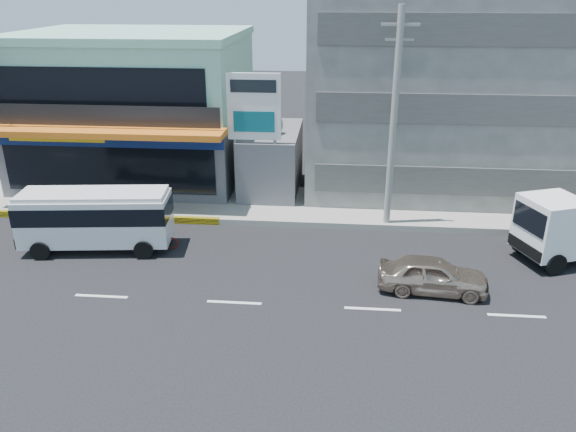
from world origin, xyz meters
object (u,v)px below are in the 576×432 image
(shop_building, at_px, (138,111))
(billboard, at_px, (254,115))
(motorcycle_rider, at_px, (159,236))
(utility_pole_near, at_px, (394,121))
(concrete_building, at_px, (458,58))
(minibus, at_px, (95,215))
(sedan, at_px, (433,275))
(satellite_dish, at_px, (269,133))

(shop_building, relative_size, billboard, 1.80)
(motorcycle_rider, bearing_deg, utility_pole_near, 18.62)
(utility_pole_near, xyz_separation_m, motorcycle_rider, (-10.00, -3.37, -4.47))
(billboard, distance_m, motorcycle_rider, 7.55)
(concrete_building, relative_size, utility_pole_near, 1.60)
(minibus, height_order, sedan, minibus)
(motorcycle_rider, bearing_deg, satellite_dish, 60.15)
(concrete_building, distance_m, sedan, 15.15)
(minibus, bearing_deg, satellite_dish, 46.64)
(satellite_dish, bearing_deg, billboard, -105.52)
(billboard, height_order, motorcycle_rider, billboard)
(concrete_building, bearing_deg, utility_pole_near, -117.76)
(shop_building, distance_m, motorcycle_rider, 11.19)
(motorcycle_rider, bearing_deg, shop_building, 111.97)
(shop_building, height_order, billboard, shop_building)
(shop_building, xyz_separation_m, sedan, (15.28, -12.45, -3.31))
(billboard, relative_size, minibus, 1.06)
(concrete_building, distance_m, motorcycle_rider, 18.87)
(billboard, bearing_deg, motorcycle_rider, -124.10)
(satellite_dish, relative_size, sedan, 0.37)
(shop_building, bearing_deg, minibus, -82.42)
(billboard, bearing_deg, sedan, -44.71)
(utility_pole_near, xyz_separation_m, minibus, (-12.67, -3.46, -3.57))
(minibus, relative_size, motorcycle_rider, 3.15)
(sedan, relative_size, motorcycle_rider, 1.96)
(satellite_dish, bearing_deg, utility_pole_near, -30.96)
(utility_pole_near, bearing_deg, minibus, -164.71)
(sedan, bearing_deg, shop_building, 55.81)
(concrete_building, distance_m, billboard, 12.17)
(billboard, relative_size, utility_pole_near, 0.69)
(billboard, bearing_deg, minibus, -139.53)
(utility_pole_near, height_order, sedan, utility_pole_near)
(satellite_dish, distance_m, motorcycle_rider, 8.54)
(satellite_dish, bearing_deg, sedan, -52.54)
(shop_building, height_order, utility_pole_near, utility_pole_near)
(concrete_building, relative_size, motorcycle_rider, 7.74)
(satellite_dish, relative_size, motorcycle_rider, 0.73)
(shop_building, height_order, satellite_dish, shop_building)
(shop_building, bearing_deg, motorcycle_rider, -68.03)
(shop_building, relative_size, minibus, 1.90)
(satellite_dish, distance_m, sedan, 12.31)
(satellite_dish, distance_m, billboard, 2.31)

